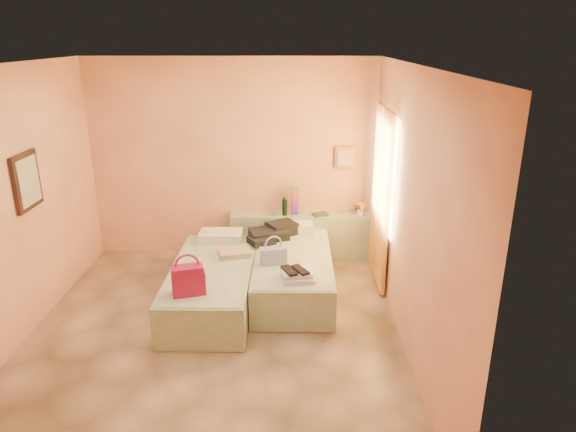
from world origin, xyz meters
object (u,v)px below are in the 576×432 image
bed_left (213,285)px  towel_stack (298,275)px  blue_handbag (273,256)px  water_bottle (285,207)px  magenta_handbag (188,279)px  flower_vase (360,208)px  headboard_ledge (302,235)px  bed_right (293,272)px  green_book (321,214)px

bed_left → towel_stack: 1.11m
towel_stack → blue_handbag: bearing=125.2°
bed_left → water_bottle: 1.70m
blue_handbag → magenta_handbag: bearing=-150.7°
magenta_handbag → blue_handbag: magenta_handbag is taller
magenta_handbag → flower_vase: bearing=29.3°
headboard_ledge → flower_vase: 0.93m
bed_right → flower_vase: (0.95, 1.02, 0.51)m
green_book → towel_stack: bearing=-119.4°
bed_left → bed_right: bearing=21.5°
water_bottle → flower_vase: 1.07m
magenta_handbag → towel_stack: size_ratio=0.97×
water_bottle → blue_handbag: size_ratio=0.83×
blue_handbag → towel_stack: bearing=-66.8°
bed_left → green_book: green_book is taller
bed_left → bed_right: size_ratio=1.00×
bed_left → water_bottle: (0.83, 1.38, 0.53)m
headboard_ledge → flower_vase: flower_vase is taller
blue_handbag → bed_left: bearing=174.2°
water_bottle → magenta_handbag: (-0.97, -2.06, -0.12)m
blue_handbag → headboard_ledge: bearing=63.0°
magenta_handbag → bed_left: bearing=62.7°
headboard_ledge → green_book: green_book is taller
bed_right → magenta_handbag: 1.57m
water_bottle → blue_handbag: 1.32m
towel_stack → flower_vase: bearing=63.0°
flower_vase → green_book: bearing=-178.3°
water_bottle → towel_stack: size_ratio=0.73×
bed_right → towel_stack: (0.06, -0.71, 0.30)m
magenta_handbag → towel_stack: bearing=0.1°
magenta_handbag → green_book: bearing=38.2°
bed_right → flower_vase: 1.48m
headboard_ledge → towel_stack: bearing=-92.2°
green_book → bed_left: bearing=-152.9°
water_bottle → magenta_handbag: bearing=-115.2°
bed_right → green_book: green_book is taller
headboard_ledge → magenta_handbag: bearing=-120.1°
water_bottle → magenta_handbag: water_bottle is taller
towel_stack → bed_left: bearing=161.5°
bed_left → green_book: size_ratio=10.07×
bed_left → green_book: 1.97m
flower_vase → towel_stack: 1.96m
headboard_ledge → water_bottle: 0.52m
headboard_ledge → bed_right: headboard_ledge is taller
bed_left → bed_right: same height
bed_left → water_bottle: bearing=58.9°
green_book → blue_handbag: bearing=-134.2°
bed_right → water_bottle: water_bottle is taller
flower_vase → magenta_handbag: 2.90m
headboard_ledge → green_book: 0.43m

